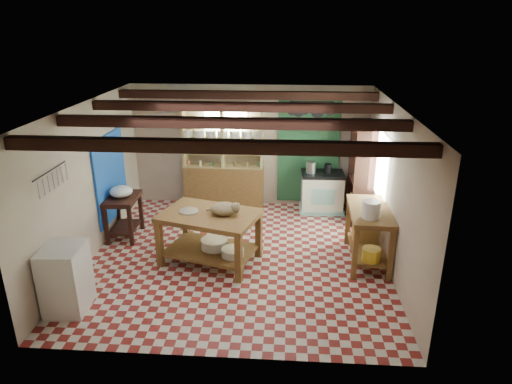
# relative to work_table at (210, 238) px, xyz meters

# --- Properties ---
(floor) EXTENTS (5.00, 5.00, 0.02)m
(floor) POSITION_rel_work_table_xyz_m (0.45, 0.16, -0.45)
(floor) COLOR maroon
(floor) RESTS_ON ground
(ceiling) EXTENTS (5.00, 5.00, 0.02)m
(ceiling) POSITION_rel_work_table_xyz_m (0.45, 0.16, 2.16)
(ceiling) COLOR #434247
(ceiling) RESTS_ON wall_back
(wall_back) EXTENTS (5.00, 0.04, 2.60)m
(wall_back) POSITION_rel_work_table_xyz_m (0.45, 2.66, 0.86)
(wall_back) COLOR #B9A995
(wall_back) RESTS_ON floor
(wall_front) EXTENTS (5.00, 0.04, 2.60)m
(wall_front) POSITION_rel_work_table_xyz_m (0.45, -2.34, 0.86)
(wall_front) COLOR #B9A995
(wall_front) RESTS_ON floor
(wall_left) EXTENTS (0.04, 5.00, 2.60)m
(wall_left) POSITION_rel_work_table_xyz_m (-2.05, 0.16, 0.86)
(wall_left) COLOR #B9A995
(wall_left) RESTS_ON floor
(wall_right) EXTENTS (0.04, 5.00, 2.60)m
(wall_right) POSITION_rel_work_table_xyz_m (2.95, 0.16, 0.86)
(wall_right) COLOR #B9A995
(wall_right) RESTS_ON floor
(ceiling_beams) EXTENTS (5.00, 3.80, 0.15)m
(ceiling_beams) POSITION_rel_work_table_xyz_m (0.45, 0.16, 2.04)
(ceiling_beams) COLOR black
(ceiling_beams) RESTS_ON ceiling
(blue_wall_patch) EXTENTS (0.04, 1.40, 1.60)m
(blue_wall_patch) POSITION_rel_work_table_xyz_m (-2.02, 1.06, 0.66)
(blue_wall_patch) COLOR blue
(blue_wall_patch) RESTS_ON wall_left
(green_wall_patch) EXTENTS (1.30, 0.04, 2.30)m
(green_wall_patch) POSITION_rel_work_table_xyz_m (1.70, 2.63, 0.81)
(green_wall_patch) COLOR #20502E
(green_wall_patch) RESTS_ON wall_back
(window_back) EXTENTS (0.90, 0.02, 0.80)m
(window_back) POSITION_rel_work_table_xyz_m (-0.05, 2.64, 1.26)
(window_back) COLOR white
(window_back) RESTS_ON wall_back
(window_right) EXTENTS (0.02, 1.30, 1.20)m
(window_right) POSITION_rel_work_table_xyz_m (2.93, 1.16, 0.96)
(window_right) COLOR white
(window_right) RESTS_ON wall_right
(utensil_rail) EXTENTS (0.06, 0.90, 0.28)m
(utensil_rail) POSITION_rel_work_table_xyz_m (-1.99, -1.04, 1.34)
(utensil_rail) COLOR black
(utensil_rail) RESTS_ON wall_left
(pot_rack) EXTENTS (0.86, 0.12, 0.36)m
(pot_rack) POSITION_rel_work_table_xyz_m (1.70, 2.21, 1.74)
(pot_rack) COLOR black
(pot_rack) RESTS_ON ceiling
(shelving_unit) EXTENTS (1.70, 0.34, 2.20)m
(shelving_unit) POSITION_rel_work_table_xyz_m (-0.10, 2.47, 0.66)
(shelving_unit) COLOR tan
(shelving_unit) RESTS_ON floor
(tall_rack) EXTENTS (0.40, 0.86, 2.00)m
(tall_rack) POSITION_rel_work_table_xyz_m (2.73, 1.96, 0.56)
(tall_rack) COLOR black
(tall_rack) RESTS_ON floor
(work_table) EXTENTS (1.77, 1.43, 0.87)m
(work_table) POSITION_rel_work_table_xyz_m (0.00, 0.00, 0.00)
(work_table) COLOR brown
(work_table) RESTS_ON floor
(stove) EXTENTS (0.89, 0.62, 0.86)m
(stove) POSITION_rel_work_table_xyz_m (2.00, 2.31, -0.01)
(stove) COLOR beige
(stove) RESTS_ON floor
(prep_table) EXTENTS (0.58, 0.82, 0.81)m
(prep_table) POSITION_rel_work_table_xyz_m (-1.75, 0.80, -0.03)
(prep_table) COLOR black
(prep_table) RESTS_ON floor
(white_cabinet) EXTENTS (0.57, 0.67, 0.96)m
(white_cabinet) POSITION_rel_work_table_xyz_m (-1.77, -1.48, 0.04)
(white_cabinet) COLOR silver
(white_cabinet) RESTS_ON floor
(right_counter) EXTENTS (0.70, 1.34, 0.95)m
(right_counter) POSITION_rel_work_table_xyz_m (2.63, 0.19, 0.04)
(right_counter) COLOR brown
(right_counter) RESTS_ON floor
(cat) EXTENTS (0.49, 0.40, 0.21)m
(cat) POSITION_rel_work_table_xyz_m (0.25, -0.02, 0.54)
(cat) COLOR #9A835A
(cat) RESTS_ON work_table
(steel_tray) EXTENTS (0.40, 0.40, 0.02)m
(steel_tray) POSITION_rel_work_table_xyz_m (-0.35, 0.05, 0.45)
(steel_tray) COLOR #B2B3BB
(steel_tray) RESTS_ON work_table
(basin_large) EXTENTS (0.56, 0.56, 0.16)m
(basin_large) POSITION_rel_work_table_xyz_m (0.06, 0.03, -0.13)
(basin_large) COLOR silver
(basin_large) RESTS_ON work_table
(basin_small) EXTENTS (0.46, 0.46, 0.13)m
(basin_small) POSITION_rel_work_table_xyz_m (0.40, -0.22, -0.14)
(basin_small) COLOR silver
(basin_small) RESTS_ON work_table
(kettle_left) EXTENTS (0.21, 0.21, 0.24)m
(kettle_left) POSITION_rel_work_table_xyz_m (1.75, 2.30, 0.54)
(kettle_left) COLOR #B2B3BB
(kettle_left) RESTS_ON stove
(kettle_right) EXTENTS (0.16, 0.16, 0.19)m
(kettle_right) POSITION_rel_work_table_xyz_m (2.10, 2.31, 0.52)
(kettle_right) COLOR black
(kettle_right) RESTS_ON stove
(enamel_bowl) EXTENTS (0.43, 0.43, 0.21)m
(enamel_bowl) POSITION_rel_work_table_xyz_m (-1.75, 0.80, 0.47)
(enamel_bowl) COLOR silver
(enamel_bowl) RESTS_ON prep_table
(white_bucket) EXTENTS (0.28, 0.28, 0.27)m
(white_bucket) POSITION_rel_work_table_xyz_m (2.57, -0.16, 0.65)
(white_bucket) COLOR silver
(white_bucket) RESTS_ON right_counter
(wicker_basket) EXTENTS (0.43, 0.35, 0.30)m
(wicker_basket) POSITION_rel_work_table_xyz_m (2.64, 0.49, -0.04)
(wicker_basket) COLOR olive
(wicker_basket) RESTS_ON right_counter
(yellow_tub) EXTENTS (0.30, 0.30, 0.21)m
(yellow_tub) POSITION_rel_work_table_xyz_m (2.61, -0.26, -0.08)
(yellow_tub) COLOR gold
(yellow_tub) RESTS_ON right_counter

